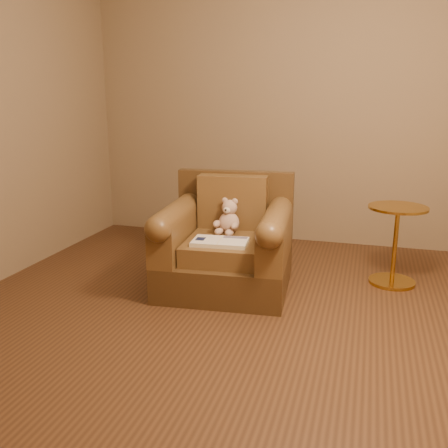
# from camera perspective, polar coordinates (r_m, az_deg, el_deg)

# --- Properties ---
(floor) EXTENTS (4.00, 4.00, 0.00)m
(floor) POSITION_cam_1_polar(r_m,az_deg,el_deg) (3.30, 1.80, -11.05)
(floor) COLOR #51311B
(floor) RESTS_ON ground
(room) EXTENTS (4.02, 4.02, 2.71)m
(room) POSITION_cam_1_polar(r_m,az_deg,el_deg) (2.99, 2.07, 20.11)
(room) COLOR #8A7355
(room) RESTS_ON ground
(armchair) EXTENTS (1.00, 0.96, 0.84)m
(armchair) POSITION_cam_1_polar(r_m,az_deg,el_deg) (3.77, 0.33, -2.44)
(armchair) COLOR #4A3218
(armchair) RESTS_ON floor
(teddy_bear) EXTENTS (0.20, 0.23, 0.27)m
(teddy_bear) POSITION_cam_1_polar(r_m,az_deg,el_deg) (3.79, 0.50, 0.48)
(teddy_bear) COLOR tan
(teddy_bear) RESTS_ON armchair
(guidebook) EXTENTS (0.41, 0.27, 0.03)m
(guidebook) POSITION_cam_1_polar(r_m,az_deg,el_deg) (3.53, -0.47, -2.06)
(guidebook) COLOR beige
(guidebook) RESTS_ON armchair
(side_table) EXTENTS (0.44, 0.44, 0.61)m
(side_table) POSITION_cam_1_polar(r_m,az_deg,el_deg) (4.03, 18.98, -2.02)
(side_table) COLOR #BD8D34
(side_table) RESTS_ON floor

